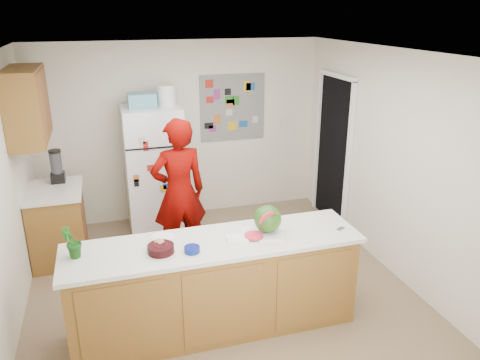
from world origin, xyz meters
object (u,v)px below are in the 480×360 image
object	(u,v)px
refrigerator	(154,169)
watermelon	(268,219)
cherry_bowl	(161,249)
person	(179,193)

from	to	relation	value
refrigerator	watermelon	xyz separation A→B (m)	(0.76, -2.35, 0.21)
cherry_bowl	refrigerator	bearing A→B (deg)	84.47
watermelon	refrigerator	bearing A→B (deg)	108.05
person	watermelon	bearing A→B (deg)	107.09
refrigerator	person	bearing A→B (deg)	-81.12
refrigerator	person	size ratio (longest dim) A/B	0.96
refrigerator	watermelon	world-z (taller)	refrigerator
person	watermelon	world-z (taller)	person
refrigerator	cherry_bowl	xyz separation A→B (m)	(-0.24, -2.45, 0.11)
refrigerator	watermelon	distance (m)	2.48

